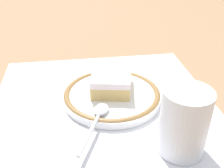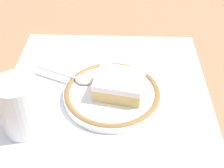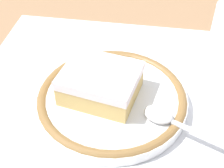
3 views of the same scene
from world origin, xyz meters
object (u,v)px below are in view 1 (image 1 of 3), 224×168
at_px(cake_slice, 111,81).
at_px(spoon, 98,116).
at_px(napkin, 34,128).
at_px(cup, 183,125).
at_px(plate, 112,95).

distance_m(cake_slice, spoon, 0.10).
distance_m(cake_slice, napkin, 0.17).
bearing_deg(spoon, cup, -32.05).
relative_size(cake_slice, spoon, 0.81).
height_order(cake_slice, napkin, cake_slice).
xyz_separation_m(cake_slice, spoon, (-0.04, -0.09, -0.01)).
bearing_deg(plate, napkin, -154.31).
xyz_separation_m(plate, spoon, (-0.04, -0.08, 0.01)).
bearing_deg(napkin, spoon, -4.28).
height_order(plate, cake_slice, cake_slice).
bearing_deg(napkin, cake_slice, 30.09).
bearing_deg(plate, cup, -61.14).
height_order(spoon, cup, cup).
distance_m(plate, napkin, 0.16).
xyz_separation_m(plate, cake_slice, (0.00, 0.01, 0.02)).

